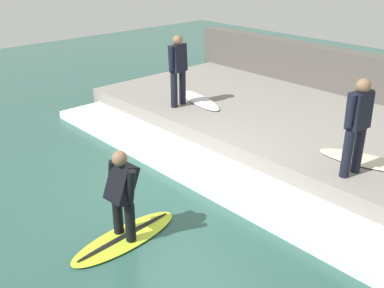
{
  "coord_description": "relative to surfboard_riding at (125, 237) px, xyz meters",
  "views": [
    {
      "loc": [
        -4.74,
        -5.52,
        4.03
      ],
      "look_at": [
        0.33,
        0.0,
        0.7
      ],
      "focal_mm": 42.0,
      "sensor_mm": 36.0,
      "label": 1
    }
  ],
  "objects": [
    {
      "name": "surfboard_waiting_near",
      "position": [
        4.11,
        -1.55,
        0.49
      ],
      "size": [
        0.96,
        1.7,
        0.06
      ],
      "color": "beige",
      "rests_on": "concrete_ledge"
    },
    {
      "name": "surfer_riding",
      "position": [
        -0.0,
        0.0,
        0.8
      ],
      "size": [
        0.45,
        0.62,
        1.39
      ],
      "color": "black",
      "rests_on": "surfboard_riding"
    },
    {
      "name": "concrete_ledge",
      "position": [
        5.09,
        0.75,
        0.21
      ],
      "size": [
        4.4,
        9.74,
        0.49
      ],
      "primitive_type": "cube",
      "color": "gray",
      "rests_on": "ground_plane"
    },
    {
      "name": "surfboard_waiting_far",
      "position": [
        4.27,
        2.9,
        0.49
      ],
      "size": [
        1.0,
        1.88,
        0.06
      ],
      "color": "silver",
      "rests_on": "concrete_ledge"
    },
    {
      "name": "surfer_waiting_near",
      "position": [
        3.49,
        -1.62,
        1.39
      ],
      "size": [
        0.56,
        0.29,
        1.66
      ],
      "color": "black",
      "rests_on": "concrete_ledge"
    },
    {
      "name": "wave_foam_crest",
      "position": [
        2.31,
        0.75,
        0.06
      ],
      "size": [
        1.16,
        9.25,
        0.18
      ],
      "primitive_type": "cube",
      "color": "silver",
      "rests_on": "ground_plane"
    },
    {
      "name": "back_wall",
      "position": [
        7.54,
        0.75,
        0.76
      ],
      "size": [
        0.5,
        10.22,
        1.58
      ],
      "primitive_type": "cube",
      "color": "#544F49",
      "rests_on": "ground_plane"
    },
    {
      "name": "surfboard_riding",
      "position": [
        0.0,
        0.0,
        0.0
      ],
      "size": [
        1.9,
        0.72,
        0.07
      ],
      "color": "#BFE02D",
      "rests_on": "ground_plane"
    },
    {
      "name": "surfer_waiting_far",
      "position": [
        3.68,
        3.02,
        1.4
      ],
      "size": [
        0.57,
        0.32,
        1.68
      ],
      "color": "black",
      "rests_on": "concrete_ledge"
    },
    {
      "name": "ground_plane",
      "position": [
        1.72,
        0.75,
        -0.03
      ],
      "size": [
        28.0,
        28.0,
        0.0
      ],
      "primitive_type": "plane",
      "color": "#2D564C"
    }
  ]
}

